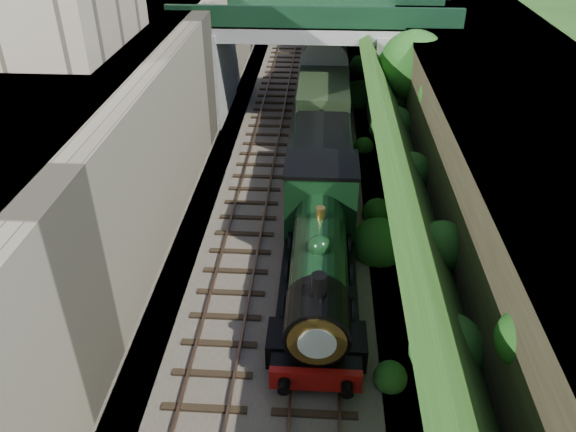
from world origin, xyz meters
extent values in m
cube|color=#473F38|center=(0.00, 20.00, 0.10)|extent=(10.00, 90.00, 0.20)
cube|color=#756B56|center=(-5.50, 20.00, 3.50)|extent=(1.00, 90.00, 7.00)
cube|color=#262628|center=(-9.00, 20.00, 3.50)|extent=(6.00, 90.00, 7.00)
cube|color=#262628|center=(9.50, 20.00, 3.12)|extent=(8.00, 90.00, 6.25)
cube|color=#1E4714|center=(5.00, 20.00, 2.70)|extent=(4.02, 90.00, 6.36)
sphere|color=#194C14|center=(5.97, -0.33, 4.47)|extent=(1.50, 1.50, 1.50)
sphere|color=#194C14|center=(4.73, 1.26, 2.46)|extent=(2.08, 2.08, 2.08)
sphere|color=#194C14|center=(5.16, 5.20, 3.16)|extent=(1.66, 1.66, 1.66)
sphere|color=#194C14|center=(3.58, 8.83, 0.60)|extent=(2.22, 2.22, 2.22)
sphere|color=#194C14|center=(4.95, 11.04, 2.82)|extent=(1.64, 1.64, 1.64)
sphere|color=#194C14|center=(6.27, 14.40, 4.97)|extent=(1.75, 1.75, 1.75)
sphere|color=#194C14|center=(4.71, 16.52, 2.43)|extent=(2.22, 2.22, 2.22)
sphere|color=#194C14|center=(5.09, 19.17, 3.05)|extent=(1.48, 1.48, 1.48)
sphere|color=#194C14|center=(5.56, 22.39, 3.81)|extent=(1.88, 1.88, 1.88)
sphere|color=#194C14|center=(3.62, 25.65, 0.66)|extent=(2.24, 2.24, 2.24)
sphere|color=#194C14|center=(5.74, 29.38, 4.10)|extent=(1.88, 1.88, 1.88)
sphere|color=#194C14|center=(3.80, 31.27, 0.95)|extent=(1.49, 1.49, 1.49)
sphere|color=#194C14|center=(5.90, 35.45, 4.37)|extent=(1.64, 1.64, 1.64)
sphere|color=#194C14|center=(5.48, 41.47, 3.68)|extent=(1.97, 1.97, 1.97)
sphere|color=#194C14|center=(4.31, 43.15, 1.78)|extent=(1.56, 1.56, 1.56)
cube|color=black|center=(-2.00, 20.00, 0.24)|extent=(2.50, 90.00, 0.07)
cube|color=brown|center=(-2.72, 20.00, 0.33)|extent=(0.08, 90.00, 0.14)
cube|color=brown|center=(-1.28, 20.00, 0.33)|extent=(0.08, 90.00, 0.14)
cube|color=black|center=(1.20, 20.00, 0.24)|extent=(2.50, 90.00, 0.07)
cube|color=brown|center=(0.48, 20.00, 0.33)|extent=(0.08, 90.00, 0.14)
cube|color=brown|center=(1.92, 20.00, 0.33)|extent=(0.08, 90.00, 0.14)
cube|color=gray|center=(0.50, 24.00, 5.70)|extent=(16.00, 6.00, 0.90)
cube|color=#13361E|center=(0.50, 21.15, 6.65)|extent=(16.00, 0.30, 1.20)
cube|color=gray|center=(-5.50, 24.00, 2.85)|extent=(1.40, 6.40, 5.70)
cube|color=gray|center=(5.20, 24.00, 2.85)|extent=(2.40, 6.40, 5.70)
cylinder|color=black|center=(5.80, 19.14, 2.20)|extent=(0.30, 0.30, 4.40)
sphere|color=#194C14|center=(5.80, 19.14, 4.80)|extent=(3.60, 3.60, 3.60)
sphere|color=#194C14|center=(6.30, 19.94, 4.20)|extent=(2.40, 2.40, 2.40)
cube|color=black|center=(1.20, 5.44, 0.50)|extent=(2.40, 8.40, 0.60)
cube|color=black|center=(1.20, 6.44, 1.05)|extent=(2.70, 10.00, 0.35)
cube|color=maroon|center=(1.20, 1.34, 0.95)|extent=(2.70, 0.25, 0.70)
cylinder|color=black|center=(1.20, 5.64, 2.35)|extent=(1.90, 5.60, 1.90)
cylinder|color=black|center=(1.20, 2.34, 2.35)|extent=(1.96, 1.80, 1.96)
cylinder|color=white|center=(1.20, 1.36, 2.35)|extent=(1.10, 0.05, 1.10)
cylinder|color=black|center=(1.20, 2.34, 3.55)|extent=(0.44, 0.44, 0.90)
sphere|color=black|center=(1.20, 4.64, 3.35)|extent=(0.76, 0.76, 0.76)
cylinder|color=#A57F33|center=(1.20, 6.44, 3.45)|extent=(0.32, 0.32, 0.50)
cube|color=black|center=(1.20, 9.24, 2.50)|extent=(2.75, 2.40, 2.80)
cube|color=black|center=(1.20, 9.24, 3.95)|extent=(2.85, 2.50, 0.15)
cube|color=black|center=(-0.05, 2.84, 0.85)|extent=(0.60, 1.40, 0.90)
cube|color=black|center=(2.45, 2.84, 0.85)|extent=(0.60, 1.40, 0.90)
cube|color=black|center=(1.20, 13.64, 0.45)|extent=(2.30, 6.00, 0.50)
cube|color=black|center=(1.20, 13.64, 0.70)|extent=(2.60, 6.00, 0.50)
cube|color=black|center=(1.20, 13.64, 1.90)|extent=(2.70, 6.00, 2.40)
cube|color=black|center=(1.20, 13.64, 3.15)|extent=(2.50, 5.60, 0.20)
cube|color=black|center=(1.20, 26.24, 0.40)|extent=(2.30, 17.00, 0.40)
cube|color=black|center=(1.20, 26.24, 0.65)|extent=(2.50, 17.00, 0.50)
cube|color=#202E19|center=(1.20, 26.24, 2.15)|extent=(2.80, 18.00, 2.70)
cube|color=slate|center=(1.20, 26.24, 3.65)|extent=(2.90, 18.00, 0.50)
cube|color=black|center=(1.20, 45.04, 0.40)|extent=(2.30, 17.00, 0.40)
cube|color=black|center=(1.20, 45.04, 0.65)|extent=(2.50, 17.00, 0.50)
cube|color=#202E19|center=(1.20, 45.04, 2.15)|extent=(2.80, 18.00, 2.70)
camera|label=1|loc=(1.10, -9.94, 13.61)|focal=35.00mm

